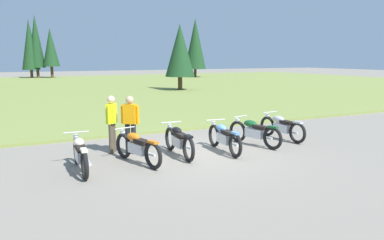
{
  "coord_description": "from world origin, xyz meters",
  "views": [
    {
      "loc": [
        -4.86,
        -9.28,
        2.75
      ],
      "look_at": [
        0.0,
        0.6,
        0.9
      ],
      "focal_mm": 34.96,
      "sensor_mm": 36.0,
      "label": 1
    }
  ],
  "objects_px": {
    "motorcycle_orange": "(137,147)",
    "motorcycle_british_green": "(254,132)",
    "motorcycle_sky_blue": "(224,137)",
    "rider_checking_bike": "(112,121)",
    "motorcycle_cream": "(80,154)",
    "motorcycle_silver": "(282,127)",
    "motorcycle_black": "(179,140)",
    "rider_with_back_turned": "(130,121)"
  },
  "relations": [
    {
      "from": "motorcycle_black",
      "to": "rider_with_back_turned",
      "type": "relative_size",
      "value": 1.26
    },
    {
      "from": "motorcycle_orange",
      "to": "rider_with_back_turned",
      "type": "xyz_separation_m",
      "value": [
        0.15,
        1.05,
        0.51
      ]
    },
    {
      "from": "motorcycle_british_green",
      "to": "motorcycle_cream",
      "type": "bearing_deg",
      "value": -176.21
    },
    {
      "from": "motorcycle_black",
      "to": "motorcycle_sky_blue",
      "type": "relative_size",
      "value": 1.0
    },
    {
      "from": "motorcycle_british_green",
      "to": "rider_checking_bike",
      "type": "height_order",
      "value": "rider_checking_bike"
    },
    {
      "from": "motorcycle_cream",
      "to": "motorcycle_silver",
      "type": "relative_size",
      "value": 1.0
    },
    {
      "from": "motorcycle_black",
      "to": "rider_checking_bike",
      "type": "xyz_separation_m",
      "value": [
        -1.6,
        1.15,
        0.51
      ]
    },
    {
      "from": "motorcycle_cream",
      "to": "motorcycle_silver",
      "type": "distance_m",
      "value": 6.78
    },
    {
      "from": "motorcycle_cream",
      "to": "motorcycle_black",
      "type": "xyz_separation_m",
      "value": [
        2.76,
        0.29,
        0.0
      ]
    },
    {
      "from": "motorcycle_black",
      "to": "motorcycle_sky_blue",
      "type": "height_order",
      "value": "same"
    },
    {
      "from": "motorcycle_orange",
      "to": "motorcycle_sky_blue",
      "type": "distance_m",
      "value": 2.67
    },
    {
      "from": "rider_with_back_turned",
      "to": "motorcycle_silver",
      "type": "bearing_deg",
      "value": -4.65
    },
    {
      "from": "motorcycle_black",
      "to": "motorcycle_silver",
      "type": "height_order",
      "value": "same"
    },
    {
      "from": "motorcycle_british_green",
      "to": "rider_with_back_turned",
      "type": "bearing_deg",
      "value": 168.89
    },
    {
      "from": "rider_with_back_turned",
      "to": "rider_checking_bike",
      "type": "height_order",
      "value": "same"
    },
    {
      "from": "rider_with_back_turned",
      "to": "motorcycle_sky_blue",
      "type": "bearing_deg",
      "value": -21.51
    },
    {
      "from": "motorcycle_black",
      "to": "motorcycle_sky_blue",
      "type": "distance_m",
      "value": 1.39
    },
    {
      "from": "motorcycle_silver",
      "to": "rider_with_back_turned",
      "type": "height_order",
      "value": "rider_with_back_turned"
    },
    {
      "from": "rider_with_back_turned",
      "to": "rider_checking_bike",
      "type": "distance_m",
      "value": 0.56
    },
    {
      "from": "rider_with_back_turned",
      "to": "motorcycle_orange",
      "type": "bearing_deg",
      "value": -97.89
    },
    {
      "from": "rider_checking_bike",
      "to": "motorcycle_orange",
      "type": "bearing_deg",
      "value": -77.87
    },
    {
      "from": "motorcycle_cream",
      "to": "motorcycle_sky_blue",
      "type": "relative_size",
      "value": 1.0
    },
    {
      "from": "motorcycle_orange",
      "to": "rider_checking_bike",
      "type": "relative_size",
      "value": 1.23
    },
    {
      "from": "motorcycle_cream",
      "to": "motorcycle_british_green",
      "type": "xyz_separation_m",
      "value": [
        5.38,
        0.36,
        0.0
      ]
    },
    {
      "from": "motorcycle_orange",
      "to": "motorcycle_british_green",
      "type": "relative_size",
      "value": 1.0
    },
    {
      "from": "motorcycle_sky_blue",
      "to": "motorcycle_british_green",
      "type": "relative_size",
      "value": 1.02
    },
    {
      "from": "motorcycle_cream",
      "to": "motorcycle_orange",
      "type": "distance_m",
      "value": 1.46
    },
    {
      "from": "rider_checking_bike",
      "to": "motorcycle_silver",
      "type": "bearing_deg",
      "value": -7.76
    },
    {
      "from": "motorcycle_sky_blue",
      "to": "motorcycle_silver",
      "type": "bearing_deg",
      "value": 12.46
    },
    {
      "from": "motorcycle_orange",
      "to": "motorcycle_british_green",
      "type": "height_order",
      "value": "same"
    },
    {
      "from": "motorcycle_cream",
      "to": "rider_checking_bike",
      "type": "height_order",
      "value": "rider_checking_bike"
    },
    {
      "from": "motorcycle_cream",
      "to": "rider_checking_bike",
      "type": "relative_size",
      "value": 1.26
    },
    {
      "from": "motorcycle_orange",
      "to": "rider_with_back_turned",
      "type": "bearing_deg",
      "value": 82.11
    },
    {
      "from": "motorcycle_black",
      "to": "motorcycle_sky_blue",
      "type": "xyz_separation_m",
      "value": [
        1.37,
        -0.19,
        0.0
      ]
    },
    {
      "from": "motorcycle_cream",
      "to": "motorcycle_british_green",
      "type": "relative_size",
      "value": 1.02
    },
    {
      "from": "motorcycle_black",
      "to": "motorcycle_silver",
      "type": "bearing_deg",
      "value": 5.54
    },
    {
      "from": "motorcycle_sky_blue",
      "to": "motorcycle_orange",
      "type": "bearing_deg",
      "value": -178.77
    },
    {
      "from": "motorcycle_sky_blue",
      "to": "rider_checking_bike",
      "type": "relative_size",
      "value": 1.26
    },
    {
      "from": "motorcycle_cream",
      "to": "rider_with_back_turned",
      "type": "distance_m",
      "value": 2.01
    },
    {
      "from": "motorcycle_british_green",
      "to": "rider_with_back_turned",
      "type": "distance_m",
      "value": 3.89
    },
    {
      "from": "motorcycle_orange",
      "to": "rider_checking_bike",
      "type": "height_order",
      "value": "rider_checking_bike"
    },
    {
      "from": "motorcycle_sky_blue",
      "to": "motorcycle_british_green",
      "type": "bearing_deg",
      "value": 11.39
    }
  ]
}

